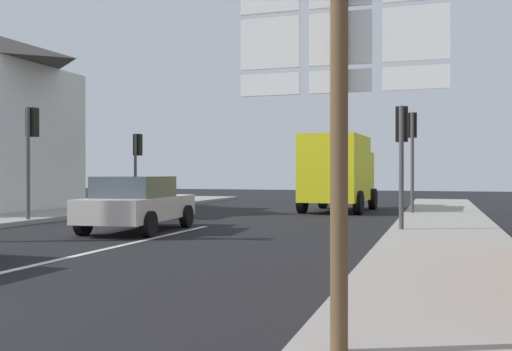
{
  "coord_description": "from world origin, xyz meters",
  "views": [
    {
      "loc": [
        6.47,
        -3.7,
        1.55
      ],
      "look_at": [
        1.12,
        13.37,
        1.49
      ],
      "focal_mm": 40.84,
      "sensor_mm": 36.0,
      "label": 1
    }
  ],
  "objects_px": {
    "sedan_far": "(138,203)",
    "delivery_truck": "(338,171)",
    "traffic_light_far_left": "(137,154)",
    "route_sign_post": "(340,116)",
    "traffic_light_near_right": "(402,140)",
    "traffic_light_far_right": "(412,140)",
    "traffic_light_near_left": "(31,138)"
  },
  "relations": [
    {
      "from": "sedan_far",
      "to": "delivery_truck",
      "type": "height_order",
      "value": "delivery_truck"
    },
    {
      "from": "traffic_light_far_left",
      "to": "delivery_truck",
      "type": "bearing_deg",
      "value": 12.45
    },
    {
      "from": "route_sign_post",
      "to": "traffic_light_far_left",
      "type": "xyz_separation_m",
      "value": [
        -11.31,
        17.19,
        0.37
      ]
    },
    {
      "from": "delivery_truck",
      "to": "traffic_light_far_left",
      "type": "height_order",
      "value": "traffic_light_far_left"
    },
    {
      "from": "route_sign_post",
      "to": "traffic_light_far_left",
      "type": "bearing_deg",
      "value": 123.33
    },
    {
      "from": "traffic_light_near_right",
      "to": "traffic_light_far_right",
      "type": "xyz_separation_m",
      "value": [
        0.0,
        6.53,
        0.37
      ]
    },
    {
      "from": "traffic_light_near_right",
      "to": "traffic_light_far_left",
      "type": "bearing_deg",
      "value": 149.81
    },
    {
      "from": "sedan_far",
      "to": "traffic_light_far_right",
      "type": "distance_m",
      "value": 10.63
    },
    {
      "from": "delivery_truck",
      "to": "traffic_light_near_right",
      "type": "bearing_deg",
      "value": -70.16
    },
    {
      "from": "traffic_light_far_left",
      "to": "sedan_far",
      "type": "bearing_deg",
      "value": -60.98
    },
    {
      "from": "traffic_light_near_left",
      "to": "traffic_light_far_right",
      "type": "bearing_deg",
      "value": 30.91
    },
    {
      "from": "traffic_light_near_left",
      "to": "route_sign_post",
      "type": "bearing_deg",
      "value": -42.98
    },
    {
      "from": "delivery_truck",
      "to": "traffic_light_near_right",
      "type": "distance_m",
      "value": 8.86
    },
    {
      "from": "sedan_far",
      "to": "traffic_light_near_right",
      "type": "bearing_deg",
      "value": 11.68
    },
    {
      "from": "route_sign_post",
      "to": "traffic_light_near_left",
      "type": "height_order",
      "value": "traffic_light_near_left"
    },
    {
      "from": "traffic_light_near_left",
      "to": "sedan_far",
      "type": "bearing_deg",
      "value": -15.83
    },
    {
      "from": "route_sign_post",
      "to": "traffic_light_far_left",
      "type": "relative_size",
      "value": 1.0
    },
    {
      "from": "traffic_light_near_right",
      "to": "traffic_light_far_left",
      "type": "xyz_separation_m",
      "value": [
        -11.16,
        6.5,
        -0.04
      ]
    },
    {
      "from": "delivery_truck",
      "to": "traffic_light_far_left",
      "type": "distance_m",
      "value": 8.4
    },
    {
      "from": "delivery_truck",
      "to": "route_sign_post",
      "type": "bearing_deg",
      "value": -80.62
    },
    {
      "from": "traffic_light_near_right",
      "to": "traffic_light_far_right",
      "type": "bearing_deg",
      "value": 90.0
    },
    {
      "from": "traffic_light_far_right",
      "to": "traffic_light_far_left",
      "type": "xyz_separation_m",
      "value": [
        -11.16,
        -0.03,
        -0.41
      ]
    },
    {
      "from": "traffic_light_near_right",
      "to": "traffic_light_far_right",
      "type": "distance_m",
      "value": 6.54
    },
    {
      "from": "traffic_light_far_left",
      "to": "traffic_light_far_right",
      "type": "bearing_deg",
      "value": 0.16
    },
    {
      "from": "traffic_light_near_left",
      "to": "traffic_light_far_right",
      "type": "height_order",
      "value": "traffic_light_far_right"
    },
    {
      "from": "delivery_truck",
      "to": "traffic_light_near_left",
      "type": "distance_m",
      "value": 11.8
    },
    {
      "from": "traffic_light_near_left",
      "to": "delivery_truck",
      "type": "bearing_deg",
      "value": 45.99
    },
    {
      "from": "delivery_truck",
      "to": "route_sign_post",
      "type": "height_order",
      "value": "route_sign_post"
    },
    {
      "from": "traffic_light_near_left",
      "to": "traffic_light_near_right",
      "type": "height_order",
      "value": "traffic_light_near_left"
    },
    {
      "from": "traffic_light_far_left",
      "to": "route_sign_post",
      "type": "bearing_deg",
      "value": -56.67
    },
    {
      "from": "traffic_light_near_right",
      "to": "traffic_light_far_right",
      "type": "relative_size",
      "value": 0.87
    },
    {
      "from": "delivery_truck",
      "to": "traffic_light_near_left",
      "type": "bearing_deg",
      "value": -134.01
    }
  ]
}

